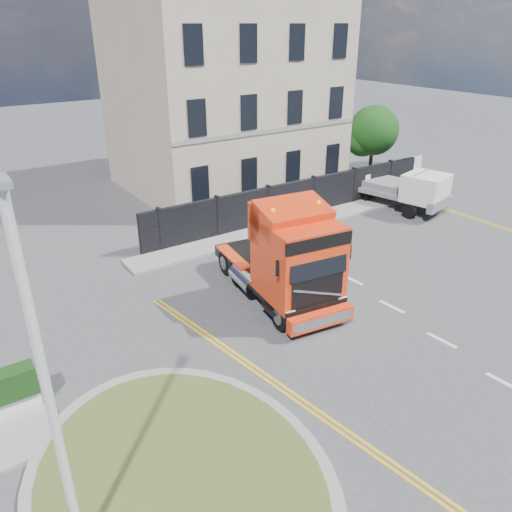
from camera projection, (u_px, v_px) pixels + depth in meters
ground at (324, 327)px, 17.24m from camera, size 120.00×120.00×0.00m
traffic_island at (180, 479)px, 11.39m from camera, size 6.80×6.80×0.17m
hoarding_fence at (307, 197)px, 26.88m from camera, size 18.80×0.25×2.00m
georgian_building at (224, 91)px, 30.19m from camera, size 12.30×10.30×12.80m
tree at (371, 133)px, 32.31m from camera, size 3.20×3.20×4.80m
pavement_far at (309, 220)px, 26.33m from camera, size 20.00×1.60×0.12m
truck at (289, 261)px, 17.93m from camera, size 3.29×6.82×3.93m
flatbed_pickup at (415, 190)px, 27.31m from camera, size 3.35×5.76×2.23m
lamppost_island at (48, 396)px, 8.16m from camera, size 0.24×0.47×7.67m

